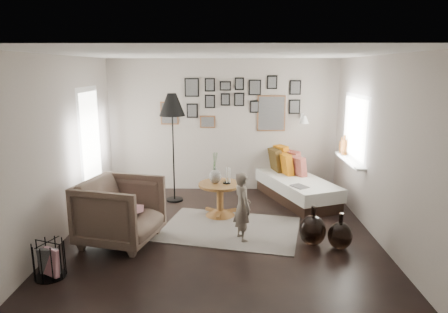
{
  "coord_description": "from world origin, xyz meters",
  "views": [
    {
      "loc": [
        0.13,
        -5.43,
        2.42
      ],
      "look_at": [
        0.05,
        0.5,
        1.1
      ],
      "focal_mm": 32.0,
      "sensor_mm": 36.0,
      "label": 1
    }
  ],
  "objects_px": {
    "vase": "(215,174)",
    "demijohn_small": "(340,236)",
    "daybed": "(296,184)",
    "demijohn_large": "(312,230)",
    "magazine_basket": "(49,260)",
    "child": "(242,207)",
    "floor_lamp": "(172,109)",
    "armchair": "(121,211)",
    "pedestal_table": "(220,201)"
  },
  "relations": [
    {
      "from": "vase",
      "to": "pedestal_table",
      "type": "bearing_deg",
      "value": -14.04
    },
    {
      "from": "floor_lamp",
      "to": "demijohn_large",
      "type": "distance_m",
      "value": 3.24
    },
    {
      "from": "daybed",
      "to": "floor_lamp",
      "type": "xyz_separation_m",
      "value": [
        -2.28,
        -0.13,
        1.42
      ]
    },
    {
      "from": "magazine_basket",
      "to": "demijohn_small",
      "type": "distance_m",
      "value": 3.71
    },
    {
      "from": "armchair",
      "to": "floor_lamp",
      "type": "relative_size",
      "value": 0.51
    },
    {
      "from": "daybed",
      "to": "floor_lamp",
      "type": "distance_m",
      "value": 2.68
    },
    {
      "from": "pedestal_table",
      "to": "demijohn_large",
      "type": "height_order",
      "value": "demijohn_large"
    },
    {
      "from": "demijohn_small",
      "to": "child",
      "type": "xyz_separation_m",
      "value": [
        -1.32,
        0.28,
        0.31
      ]
    },
    {
      "from": "demijohn_large",
      "to": "child",
      "type": "height_order",
      "value": "child"
    },
    {
      "from": "vase",
      "to": "armchair",
      "type": "height_order",
      "value": "vase"
    },
    {
      "from": "vase",
      "to": "demijohn_small",
      "type": "distance_m",
      "value": 2.21
    },
    {
      "from": "pedestal_table",
      "to": "armchair",
      "type": "xyz_separation_m",
      "value": [
        -1.37,
        -1.05,
        0.2
      ]
    },
    {
      "from": "demijohn_large",
      "to": "child",
      "type": "relative_size",
      "value": 0.57
    },
    {
      "from": "armchair",
      "to": "demijohn_small",
      "type": "height_order",
      "value": "armchair"
    },
    {
      "from": "armchair",
      "to": "magazine_basket",
      "type": "bearing_deg",
      "value": 162.82
    },
    {
      "from": "armchair",
      "to": "demijohn_small",
      "type": "bearing_deg",
      "value": -79.4
    },
    {
      "from": "pedestal_table",
      "to": "child",
      "type": "height_order",
      "value": "child"
    },
    {
      "from": "armchair",
      "to": "floor_lamp",
      "type": "height_order",
      "value": "floor_lamp"
    },
    {
      "from": "armchair",
      "to": "child",
      "type": "bearing_deg",
      "value": -72.54
    },
    {
      "from": "pedestal_table",
      "to": "demijohn_small",
      "type": "distance_m",
      "value": 2.07
    },
    {
      "from": "demijohn_small",
      "to": "armchair",
      "type": "bearing_deg",
      "value": 176.55
    },
    {
      "from": "demijohn_small",
      "to": "magazine_basket",
      "type": "bearing_deg",
      "value": -167.6
    },
    {
      "from": "pedestal_table",
      "to": "demijohn_small",
      "type": "bearing_deg",
      "value": -36.53
    },
    {
      "from": "demijohn_large",
      "to": "child",
      "type": "xyz_separation_m",
      "value": [
        -0.97,
        0.16,
        0.28
      ]
    },
    {
      "from": "demijohn_small",
      "to": "demijohn_large",
      "type": "bearing_deg",
      "value": 161.08
    },
    {
      "from": "floor_lamp",
      "to": "vase",
      "type": "bearing_deg",
      "value": -43.7
    },
    {
      "from": "daybed",
      "to": "floor_lamp",
      "type": "relative_size",
      "value": 1.04
    },
    {
      "from": "pedestal_table",
      "to": "armchair",
      "type": "relative_size",
      "value": 0.71
    },
    {
      "from": "floor_lamp",
      "to": "magazine_basket",
      "type": "distance_m",
      "value": 3.36
    },
    {
      "from": "magazine_basket",
      "to": "child",
      "type": "height_order",
      "value": "child"
    },
    {
      "from": "demijohn_large",
      "to": "demijohn_small",
      "type": "relative_size",
      "value": 1.1
    },
    {
      "from": "armchair",
      "to": "demijohn_small",
      "type": "relative_size",
      "value": 1.96
    },
    {
      "from": "pedestal_table",
      "to": "daybed",
      "type": "relative_size",
      "value": 0.35
    },
    {
      "from": "floor_lamp",
      "to": "magazine_basket",
      "type": "xyz_separation_m",
      "value": [
        -1.1,
        -2.8,
        -1.49
      ]
    },
    {
      "from": "vase",
      "to": "demijohn_large",
      "type": "bearing_deg",
      "value": -39.11
    },
    {
      "from": "daybed",
      "to": "floor_lamp",
      "type": "height_order",
      "value": "floor_lamp"
    },
    {
      "from": "floor_lamp",
      "to": "magazine_basket",
      "type": "bearing_deg",
      "value": -111.36
    },
    {
      "from": "vase",
      "to": "floor_lamp",
      "type": "relative_size",
      "value": 0.26
    },
    {
      "from": "demijohn_large",
      "to": "armchair",
      "type": "bearing_deg",
      "value": 178.66
    },
    {
      "from": "pedestal_table",
      "to": "vase",
      "type": "relative_size",
      "value": 1.4
    },
    {
      "from": "floor_lamp",
      "to": "magazine_basket",
      "type": "relative_size",
      "value": 4.38
    },
    {
      "from": "floor_lamp",
      "to": "demijohn_small",
      "type": "relative_size",
      "value": 3.85
    },
    {
      "from": "child",
      "to": "demijohn_small",
      "type": "bearing_deg",
      "value": -124.45
    },
    {
      "from": "armchair",
      "to": "child",
      "type": "height_order",
      "value": "child"
    },
    {
      "from": "vase",
      "to": "demijohn_small",
      "type": "height_order",
      "value": "vase"
    },
    {
      "from": "pedestal_table",
      "to": "demijohn_large",
      "type": "distance_m",
      "value": 1.72
    },
    {
      "from": "daybed",
      "to": "demijohn_large",
      "type": "relative_size",
      "value": 3.63
    },
    {
      "from": "floor_lamp",
      "to": "child",
      "type": "bearing_deg",
      "value": -54.93
    },
    {
      "from": "magazine_basket",
      "to": "daybed",
      "type": "bearing_deg",
      "value": 41.03
    },
    {
      "from": "child",
      "to": "armchair",
      "type": "bearing_deg",
      "value": 71.12
    }
  ]
}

